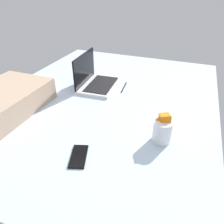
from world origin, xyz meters
TOP-DOWN VIEW (x-y plane):
  - bed_mattress at (0.00, 0.00)cm, footprint 180.00×140.00cm
  - laptop at (13.01, 12.61)cm, footprint 34.39×25.05cm
  - snack_cup at (-30.41, -42.35)cm, footprint 9.80×9.00cm
  - cell_phone at (-54.89, -10.74)cm, footprint 15.45×10.97cm
  - pillow at (-36.40, 48.00)cm, footprint 52.00×36.00cm
  - charger_cable at (18.11, -7.36)cm, footprint 16.97×2.32cm

SIDE VIEW (x-z plane):
  - bed_mattress at x=0.00cm, z-range 0.00..18.00cm
  - charger_cable at x=18.11cm, z-range 18.00..18.60cm
  - cell_phone at x=-54.89cm, z-range 18.00..18.80cm
  - laptop at x=13.01cm, z-range 10.91..33.91cm
  - snack_cup at x=-30.41cm, z-range 17.00..31.40cm
  - pillow at x=-36.40cm, z-range 18.00..31.00cm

